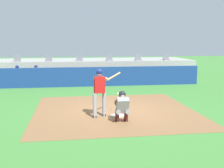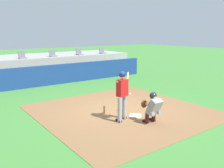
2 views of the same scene
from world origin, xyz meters
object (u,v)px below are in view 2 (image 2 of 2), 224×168
Objects in this scene: catcher_crouched at (152,107)px; stadium_seat_2 at (22,56)px; stadium_seat_4 at (79,53)px; home_plate at (135,116)px; batter_at_plate at (122,93)px; stadium_seat_3 at (53,55)px; stadium_seat_5 at (103,52)px.

stadium_seat_2 is (-1.08, 11.05, 0.93)m from catcher_crouched.
catcher_crouched is at bearing -106.41° from stadium_seat_4.
stadium_seat_2 reaches higher than home_plate.
catcher_crouched is (0.67, -0.83, -0.43)m from batter_at_plate.
catcher_crouched is 3.46× the size of stadium_seat_2.
stadium_seat_4 reaches higher than batter_at_plate.
catcher_crouched is 11.14m from stadium_seat_2.
batter_at_plate is 1.09× the size of catcher_crouched.
stadium_seat_3 is 1.00× the size of stadium_seat_4.
home_plate is 0.92× the size of stadium_seat_4.
batter_at_plate is at bearing 128.84° from catcher_crouched.
batter_at_plate is at bearing -176.59° from home_plate.
stadium_seat_5 is (5.42, 10.18, 1.51)m from home_plate.
home_plate is at bearing -118.02° from stadium_seat_5.
batter_at_plate is at bearing -111.01° from stadium_seat_4.
stadium_seat_2 is at bearing 180.00° from stadium_seat_5.
stadium_seat_3 is at bearing 180.00° from stadium_seat_5.
stadium_seat_2 is at bearing 92.29° from batter_at_plate.
stadium_seat_3 and stadium_seat_4 have the same top height.
catcher_crouched is at bearing -116.13° from stadium_seat_5.
stadium_seat_4 is at bearing 72.29° from home_plate.
stadium_seat_4 is at bearing 0.00° from stadium_seat_2.
home_plate is at bearing -83.92° from stadium_seat_2.
home_plate is 10.79m from stadium_seat_4.
batter_at_plate is 3.76× the size of stadium_seat_2.
stadium_seat_5 is at bearing 63.87° from catcher_crouched.
stadium_seat_2 reaches higher than batter_at_plate.
batter_at_plate is 10.24m from stadium_seat_2.
stadium_seat_4 reaches higher than catcher_crouched.
stadium_seat_4 reaches higher than home_plate.
stadium_seat_2 and stadium_seat_4 have the same top height.
stadium_seat_4 is at bearing 0.00° from stadium_seat_3.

